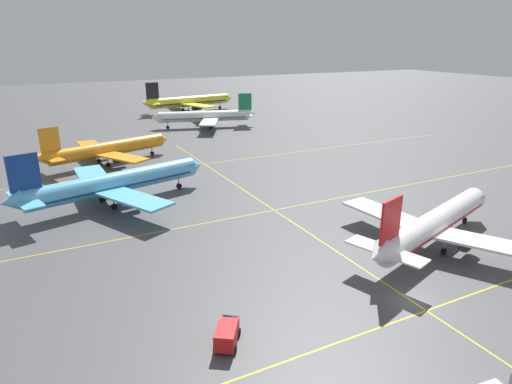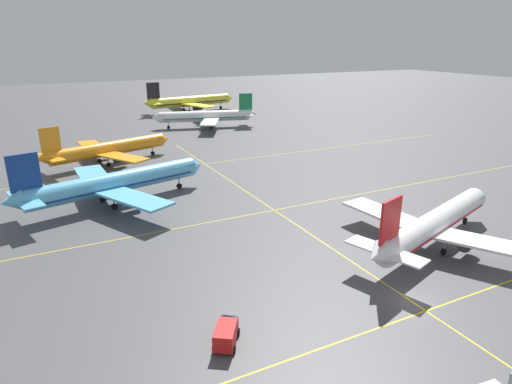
# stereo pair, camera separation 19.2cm
# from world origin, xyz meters

# --- Properties ---
(ground_plane) EXTENTS (600.00, 600.00, 0.00)m
(ground_plane) POSITION_xyz_m (0.00, 0.00, 0.00)
(ground_plane) COLOR #4C4C4F
(airliner_front_gate) EXTENTS (32.88, 28.10, 10.46)m
(airliner_front_gate) POSITION_xyz_m (12.93, 9.27, 3.57)
(airliner_front_gate) COLOR white
(airliner_front_gate) RESTS_ON ground
(airliner_second_row) EXTENTS (36.47, 31.03, 11.46)m
(airliner_second_row) POSITION_xyz_m (-23.75, 47.46, 3.91)
(airliner_second_row) COLOR #5BB7E5
(airliner_second_row) RESTS_ON ground
(airliner_third_row) EXTENTS (32.58, 27.83, 10.35)m
(airliner_third_row) POSITION_xyz_m (-20.07, 76.15, 3.53)
(airliner_third_row) COLOR orange
(airliner_third_row) RESTS_ON ground
(airliner_far_left_stand) EXTENTS (34.47, 29.38, 10.88)m
(airliner_far_left_stand) POSITION_xyz_m (16.96, 108.91, 3.71)
(airliner_far_left_stand) COLOR white
(airliner_far_left_stand) RESTS_ON ground
(airliner_far_right_stand) EXTENTS (39.63, 33.97, 12.31)m
(airliner_far_right_stand) POSITION_xyz_m (23.27, 143.87, 4.20)
(airliner_far_right_stand) COLOR yellow
(airliner_far_right_stand) RESTS_ON ground
(taxiway_markings) EXTENTS (147.65, 111.85, 0.01)m
(taxiway_markings) POSITION_xyz_m (0.00, 31.90, 0.00)
(taxiway_markings) COLOR yellow
(taxiway_markings) RESTS_ON ground
(service_truck_red_van) EXTENTS (3.80, 4.44, 2.10)m
(service_truck_red_van) POSITION_xyz_m (-21.51, 2.79, 1.18)
(service_truck_red_van) COLOR red
(service_truck_red_van) RESTS_ON ground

